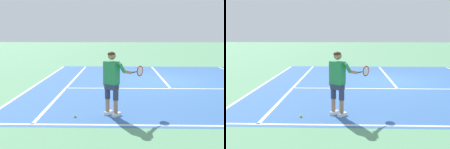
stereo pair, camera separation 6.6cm
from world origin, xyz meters
The scene contains 9 objects.
ground_plane centered at (0.00, 0.00, 0.00)m, with size 80.00×80.00×0.00m, color #609E70.
court_inner_surface centered at (0.00, -0.62, 0.00)m, with size 10.98×11.05×0.00m, color #3866A8.
line_baseline centered at (0.00, -5.95, 0.00)m, with size 10.98×0.10×0.01m, color white.
line_service centered at (0.00, -1.69, 0.00)m, with size 8.23×0.10×0.01m, color white.
line_centre_service centered at (0.00, 1.51, 0.00)m, with size 0.10×6.40×0.01m, color white.
line_singles_left centered at (-4.12, -0.62, 0.00)m, with size 0.10×10.65×0.01m, color white.
line_doubles_left centered at (-5.49, -0.62, 0.00)m, with size 0.10×10.65×0.01m, color white.
tennis_player centered at (-2.19, -5.18, 0.99)m, with size 1.11×0.83×1.71m.
tennis_ball_near_feet centered at (-3.16, -5.37, 0.03)m, with size 0.07×0.07×0.07m, color #CCE02D.
Camera 1 is at (-2.00, -12.32, 2.26)m, focal length 44.37 mm.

